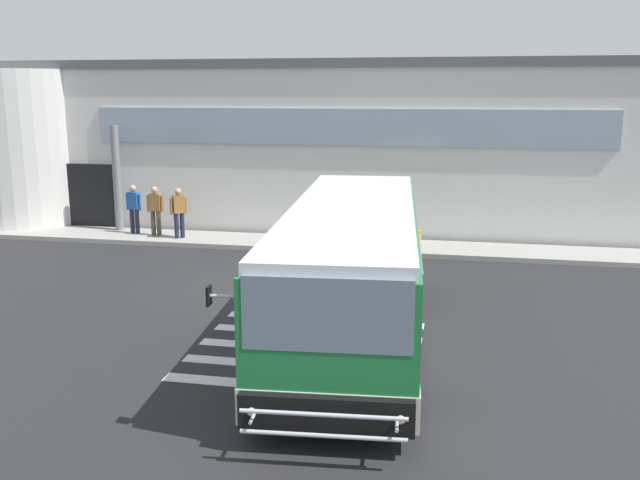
{
  "coord_description": "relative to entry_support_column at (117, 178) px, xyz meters",
  "views": [
    {
      "loc": [
        4.74,
        -16.76,
        5.01
      ],
      "look_at": [
        1.62,
        -0.97,
        1.5
      ],
      "focal_mm": 38.79,
      "sensor_mm": 36.0,
      "label": 1
    }
  ],
  "objects": [
    {
      "name": "ground_plane",
      "position": [
        6.88,
        -5.4,
        -1.99
      ],
      "size": [
        80.0,
        90.0,
        0.02
      ],
      "primitive_type": "cube",
      "color": "#232326",
      "rests_on": "ground"
    },
    {
      "name": "bay_paint_stripes",
      "position": [
        8.88,
        -9.6,
        -1.98
      ],
      "size": [
        4.4,
        3.96,
        0.01
      ],
      "color": "silver",
      "rests_on": "ground"
    },
    {
      "name": "terminal_building",
      "position": [
        6.19,
        6.25,
        1.02
      ],
      "size": [
        25.12,
        13.8,
        6.02
      ],
      "color": "silver",
      "rests_on": "ground"
    },
    {
      "name": "boarding_curb",
      "position": [
        6.88,
        -0.6,
        -1.91
      ],
      "size": [
        27.32,
        2.0,
        0.15
      ],
      "primitive_type": "cube",
      "color": "#9E9B93",
      "rests_on": "ground"
    },
    {
      "name": "entry_support_column",
      "position": [
        0.0,
        0.0,
        0.0
      ],
      "size": [
        0.28,
        0.28,
        3.66
      ],
      "primitive_type": "cylinder",
      "color": "slate",
      "rests_on": "boarding_curb"
    },
    {
      "name": "bus_main_foreground",
      "position": [
        9.58,
        -8.4,
        -0.65
      ],
      "size": [
        3.41,
        10.82,
        2.7
      ],
      "color": "#1E7238",
      "rests_on": "ground"
    },
    {
      "name": "passenger_near_column",
      "position": [
        0.8,
        -0.45,
        -0.9
      ],
      "size": [
        0.59,
        0.27,
        1.68
      ],
      "color": "#1E2338",
      "rests_on": "boarding_curb"
    },
    {
      "name": "passenger_by_doorway",
      "position": [
        1.68,
        -0.65,
        -0.9
      ],
      "size": [
        0.59,
        0.23,
        1.68
      ],
      "color": "#4C4233",
      "rests_on": "boarding_curb"
    },
    {
      "name": "passenger_at_curb_edge",
      "position": [
        2.6,
        -0.86,
        -0.87
      ],
      "size": [
        0.51,
        0.51,
        1.68
      ],
      "color": "#1E2338",
      "rests_on": "boarding_curb"
    },
    {
      "name": "safety_bollard_yellow",
      "position": [
        10.58,
        -1.8,
        -1.53
      ],
      "size": [
        0.18,
        0.18,
        0.9
      ],
      "primitive_type": "cylinder",
      "color": "yellow",
      "rests_on": "ground"
    }
  ]
}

